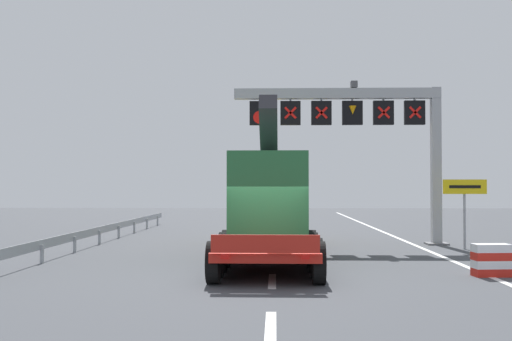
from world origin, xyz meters
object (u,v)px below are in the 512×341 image
at_px(heavy_haul_truck_red, 270,200).
at_px(overhead_lane_gantry, 363,120).
at_px(crash_barrier_striped, 491,260).
at_px(exit_sign_yellow, 465,195).

bearing_deg(heavy_haul_truck_red, overhead_lane_gantry, 43.48).
distance_m(overhead_lane_gantry, crash_barrier_striped, 11.02).
relative_size(overhead_lane_gantry, heavy_haul_truck_red, 0.65).
xyz_separation_m(heavy_haul_truck_red, crash_barrier_striped, (6.19, -5.80, -1.54)).
bearing_deg(crash_barrier_striped, heavy_haul_truck_red, 136.83).
xyz_separation_m(overhead_lane_gantry, heavy_haul_truck_red, (-4.02, -3.81, -3.40)).
height_order(heavy_haul_truck_red, crash_barrier_striped, heavy_haul_truck_red).
bearing_deg(heavy_haul_truck_red, exit_sign_yellow, 12.54).
height_order(exit_sign_yellow, crash_barrier_striped, exit_sign_yellow).
bearing_deg(heavy_haul_truck_red, crash_barrier_striped, -43.17).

